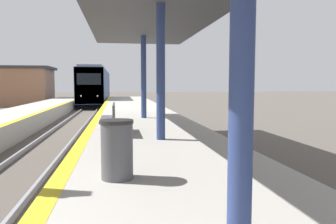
{
  "coord_description": "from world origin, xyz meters",
  "views": [
    {
      "loc": [
        2.61,
        -1.06,
        2.43
      ],
      "look_at": [
        5.93,
        20.52,
        0.58
      ],
      "focal_mm": 35.0,
      "sensor_mm": 36.0,
      "label": 1
    }
  ],
  "objects": [
    {
      "name": "bench",
      "position": [
        2.36,
        9.25,
        1.4
      ],
      "size": [
        0.44,
        1.93,
        0.92
      ],
      "color": "#4C4C51",
      "rests_on": "platform_right"
    },
    {
      "name": "train",
      "position": [
        0.0,
        40.56,
        2.19
      ],
      "size": [
        2.73,
        21.24,
        4.3
      ],
      "color": "black",
      "rests_on": "ground"
    },
    {
      "name": "station_canopy",
      "position": [
        3.78,
        7.87,
        4.62
      ],
      "size": [
        4.4,
        17.8,
        3.9
      ],
      "color": "navy",
      "rests_on": "platform_right"
    },
    {
      "name": "trash_bin",
      "position": [
        2.58,
        4.22,
        1.39
      ],
      "size": [
        0.54,
        0.54,
        0.96
      ],
      "color": "#4C4C51",
      "rests_on": "platform_right"
    }
  ]
}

